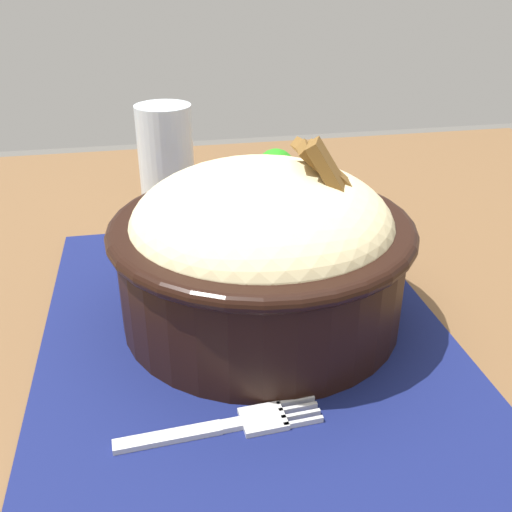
{
  "coord_description": "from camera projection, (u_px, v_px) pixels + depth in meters",
  "views": [
    {
      "loc": [
        0.3,
        -0.08,
        0.95
      ],
      "look_at": [
        -0.07,
        -0.0,
        0.76
      ],
      "focal_mm": 41.14,
      "sensor_mm": 36.0,
      "label": 1
    }
  ],
  "objects": [
    {
      "name": "table",
      "position": [
        281.0,
        446.0,
        0.41
      ],
      "size": [
        1.06,
        1.0,
        0.71
      ],
      "color": "brown",
      "rests_on": "ground_plane"
    },
    {
      "name": "placemat",
      "position": [
        253.0,
        354.0,
        0.4
      ],
      "size": [
        0.43,
        0.29,
        0.0
      ],
      "primitive_type": "cube",
      "rotation": [
        0.0,
        0.0,
        -0.01
      ],
      "color": "#11194C",
      "rests_on": "table"
    },
    {
      "name": "bowl",
      "position": [
        257.0,
        246.0,
        0.42
      ],
      "size": [
        0.22,
        0.22,
        0.14
      ],
      "color": "black",
      "rests_on": "placemat"
    },
    {
      "name": "fork",
      "position": [
        232.0,
        425.0,
        0.34
      ],
      "size": [
        0.02,
        0.12,
        0.0
      ],
      "color": "silver",
      "rests_on": "placemat"
    },
    {
      "name": "drinking_glass",
      "position": [
        166.0,
        158.0,
        0.65
      ],
      "size": [
        0.06,
        0.06,
        0.1
      ],
      "color": "silver",
      "rests_on": "table"
    }
  ]
}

